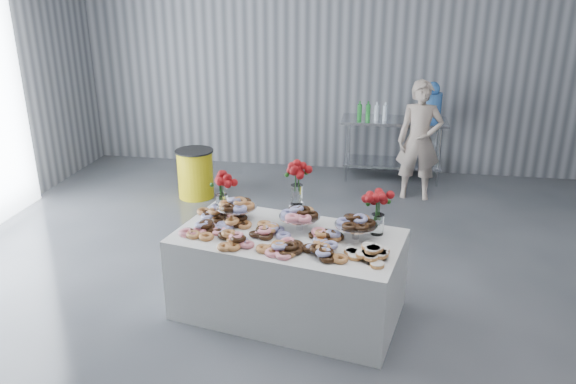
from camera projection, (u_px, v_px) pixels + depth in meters
name	position (u px, v px, depth m)	size (l,w,h in m)	color
ground	(299.00, 333.00, 4.73)	(9.00, 9.00, 0.00)	#393B41
room_walls	(264.00, 2.00, 3.89)	(8.04, 9.04, 4.02)	gray
display_table	(288.00, 274.00, 4.90)	(1.90, 1.00, 0.75)	silver
prep_table	(393.00, 138.00, 8.17)	(1.50, 0.60, 0.90)	silver
donut_mounds	(287.00, 233.00, 4.70)	(1.80, 0.80, 0.09)	#BD8845
cake_stand_left	(237.00, 205.00, 5.03)	(0.36, 0.36, 0.17)	silver
cake_stand_mid	(300.00, 215.00, 4.83)	(0.36, 0.36, 0.17)	silver
cake_stand_right	(356.00, 223.00, 4.66)	(0.36, 0.36, 0.17)	silver
danish_pile	(371.00, 251.00, 4.36)	(0.48, 0.48, 0.11)	white
bouquet_left	(221.00, 183.00, 5.13)	(0.26, 0.26, 0.42)	white
bouquet_right	(379.00, 202.00, 4.69)	(0.26, 0.26, 0.42)	white
bouquet_center	(297.00, 180.00, 4.95)	(0.26, 0.26, 0.57)	silver
water_jug	(432.00, 103.00, 7.90)	(0.28, 0.28, 0.55)	#4082DA
drink_bottles	(372.00, 111.00, 7.98)	(0.54, 0.08, 0.27)	#268C33
person	(419.00, 141.00, 7.39)	(0.58, 0.38, 1.59)	#CC8C93
trash_barrel	(195.00, 174.00, 7.57)	(0.51, 0.51, 0.66)	yellow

